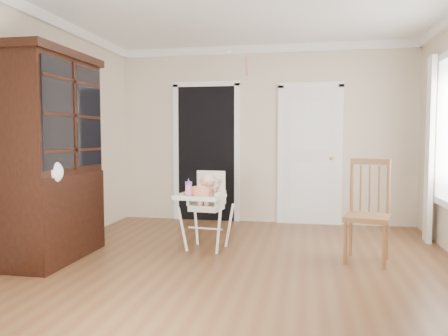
% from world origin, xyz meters
% --- Properties ---
extents(floor, '(5.00, 5.00, 0.00)m').
position_xyz_m(floor, '(0.00, 0.00, 0.00)').
color(floor, brown).
rests_on(floor, ground).
extents(wall_back, '(4.50, 0.00, 4.50)m').
position_xyz_m(wall_back, '(0.00, 2.50, 1.35)').
color(wall_back, beige).
rests_on(wall_back, floor).
extents(wall_left, '(0.00, 5.00, 5.00)m').
position_xyz_m(wall_left, '(-2.25, 0.00, 1.35)').
color(wall_left, beige).
rests_on(wall_left, floor).
extents(doorway, '(1.06, 0.05, 2.22)m').
position_xyz_m(doorway, '(-0.90, 2.48, 1.11)').
color(doorway, black).
rests_on(doorway, wall_back).
extents(closet_door, '(0.96, 0.09, 2.13)m').
position_xyz_m(closet_door, '(0.70, 2.48, 1.02)').
color(closet_door, white).
rests_on(closet_door, wall_back).
extents(high_chair, '(0.61, 0.72, 0.93)m').
position_xyz_m(high_chair, '(-0.49, 0.72, 0.57)').
color(high_chair, white).
rests_on(high_chair, floor).
extents(baby, '(0.26, 0.21, 0.38)m').
position_xyz_m(baby, '(-0.49, 0.74, 0.70)').
color(baby, beige).
rests_on(baby, high_chair).
extents(cake, '(0.25, 0.25, 0.12)m').
position_xyz_m(cake, '(-0.51, 0.50, 0.70)').
color(cake, silver).
rests_on(cake, high_chair).
extents(sippy_cup, '(0.08, 0.08, 0.20)m').
position_xyz_m(sippy_cup, '(-0.68, 0.61, 0.73)').
color(sippy_cup, pink).
rests_on(sippy_cup, high_chair).
extents(china_cabinet, '(0.58, 1.31, 2.21)m').
position_xyz_m(china_cabinet, '(-1.99, 0.01, 1.10)').
color(china_cabinet, black).
rests_on(china_cabinet, floor).
extents(dining_chair, '(0.53, 0.53, 1.08)m').
position_xyz_m(dining_chair, '(1.29, 0.53, 0.50)').
color(dining_chair, brown).
rests_on(dining_chair, floor).
extents(streamer, '(0.08, 0.49, 0.15)m').
position_xyz_m(streamer, '(-0.30, 1.11, 2.35)').
color(streamer, pink).
rests_on(streamer, ceiling).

